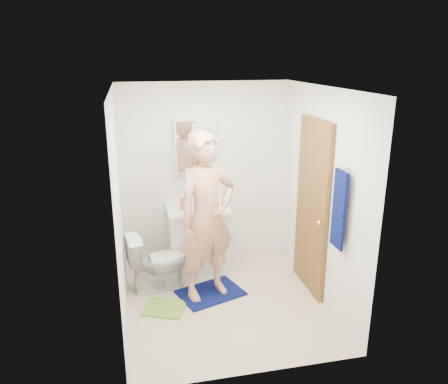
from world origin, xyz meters
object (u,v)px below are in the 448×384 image
Objects in this scene: towel at (339,210)px; man at (207,217)px; soap_dispenser at (185,202)px; toilet at (158,261)px; toothbrush_cup at (212,199)px; vanity_cabinet at (199,240)px; medicine_cabinet at (194,146)px.

man is (-1.19, 0.77, -0.27)m from towel.
soap_dispenser is at bearing 82.24° from man.
toilet is 0.37× the size of man.
towel is 1.92m from toothbrush_cup.
toothbrush_cup reaches higher than vanity_cabinet.
towel is 6.17× the size of toothbrush_cup.
medicine_cabinet is 0.87× the size of towel.
vanity_cabinet is 0.42× the size of man.
soap_dispenser is at bearing 133.15° from towel.
towel is at bearing -59.27° from toothbrush_cup.
toilet is (-0.57, -0.43, -0.04)m from vanity_cabinet.
man is at bearing -76.43° from soap_dispenser.
medicine_cabinet reaches higher than toothbrush_cup.
toothbrush_cup is at bearing -22.06° from medicine_cabinet.
toilet is 1.11m from toothbrush_cup.
soap_dispenser is at bearing -53.21° from toilet.
man reaches higher than soap_dispenser.
soap_dispenser reaches higher than toilet.
medicine_cabinet is at bearing -48.89° from toilet.
vanity_cabinet is at bearing -90.00° from medicine_cabinet.
vanity_cabinet is at bearing 13.38° from soap_dispenser.
man reaches higher than toothbrush_cup.
soap_dispenser is (0.39, 0.39, 0.59)m from toilet.
toothbrush_cup is (0.22, 0.14, 0.50)m from vanity_cabinet.
towel is 3.94× the size of soap_dispenser.
medicine_cabinet is 0.74m from toothbrush_cup.
medicine_cabinet reaches higher than soap_dispenser.
medicine_cabinet is 2.11m from towel.
vanity_cabinet is 1.14× the size of medicine_cabinet.
soap_dispenser is (-1.35, 1.44, -0.30)m from towel.
medicine_cabinet reaches higher than vanity_cabinet.
medicine_cabinet is 1.52m from toilet.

